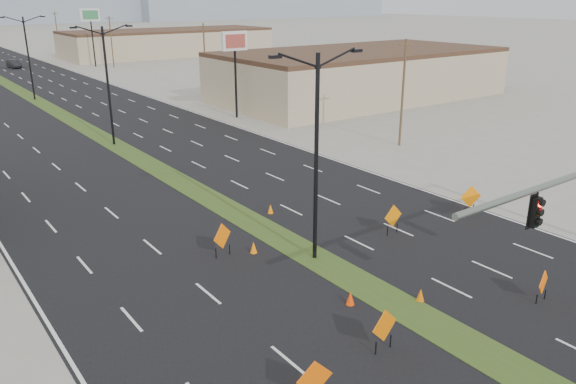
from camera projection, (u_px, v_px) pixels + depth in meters
building_se_near at (360, 76)px, 71.13m from camera, size 36.00×18.00×5.50m
building_se_far at (169, 43)px, 122.86m from camera, size 44.00×16.00×5.00m
mesa_east at (257, 2)px, 336.97m from camera, size 160.00×50.00×18.00m
streetlight_0 at (316, 153)px, 26.15m from camera, size 5.15×0.24×10.02m
streetlight_1 at (108, 83)px, 47.43m from camera, size 5.15×0.24×10.02m
streetlight_2 at (28, 56)px, 68.72m from camera, size 5.15×0.24×10.02m
utility_pole_0 at (403, 92)px, 47.46m from camera, size 1.60×0.20×9.00m
utility_pole_1 at (205, 57)px, 74.07m from camera, size 1.60×0.20×9.00m
utility_pole_2 at (111, 41)px, 100.68m from camera, size 1.60×0.20×9.00m
utility_pole_3 at (57, 32)px, 127.28m from camera, size 1.60×0.20×9.00m
car_mid at (14, 64)px, 101.26m from camera, size 1.95×4.49×1.44m
construction_sign_0 at (315, 379)px, 17.59m from camera, size 1.23×0.31×1.67m
construction_sign_1 at (384, 327)px, 20.30m from camera, size 1.30×0.14×1.73m
construction_sign_2 at (222, 237)px, 27.76m from camera, size 1.25×0.56×1.79m
construction_sign_3 at (393, 217)px, 30.42m from camera, size 1.29×0.05×1.71m
construction_sign_4 at (543, 284)px, 23.68m from camera, size 1.09×0.32×1.48m
construction_sign_5 at (471, 198)px, 33.17m from camera, size 1.28×0.55×1.82m
cone_0 at (350, 298)px, 23.62m from camera, size 0.49×0.49×0.63m
cone_1 at (420, 295)px, 23.89m from camera, size 0.38×0.38×0.60m
cone_2 at (270, 209)px, 33.58m from camera, size 0.42×0.42×0.59m
cone_3 at (254, 247)px, 28.39m from camera, size 0.38×0.38×0.61m
pole_sign_east_near at (235, 48)px, 57.91m from camera, size 2.92×0.42×8.94m
pole_sign_east_far at (91, 19)px, 100.92m from camera, size 3.22×1.60×10.24m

